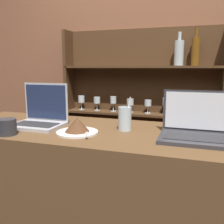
% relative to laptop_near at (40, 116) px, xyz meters
% --- Properties ---
extents(bar_counter, '(2.13, 0.63, 1.00)m').
position_rel_laptop_near_xyz_m(bar_counter, '(0.51, 0.01, -0.56)').
color(bar_counter, brown).
rests_on(bar_counter, ground_plane).
extents(back_wall, '(7.00, 0.06, 2.70)m').
position_rel_laptop_near_xyz_m(back_wall, '(0.51, 1.06, 0.29)').
color(back_wall, brown).
rests_on(back_wall, ground_plane).
extents(back_shelf, '(1.42, 0.18, 1.68)m').
position_rel_laptop_near_xyz_m(back_shelf, '(0.42, 0.98, -0.17)').
color(back_shelf, '#472D19').
rests_on(back_shelf, ground_plane).
extents(laptop_near, '(0.30, 0.22, 0.25)m').
position_rel_laptop_near_xyz_m(laptop_near, '(0.00, 0.00, 0.00)').
color(laptop_near, '#ADADB2').
rests_on(laptop_near, bar_counter).
extents(laptop_far, '(0.33, 0.25, 0.23)m').
position_rel_laptop_near_xyz_m(laptop_far, '(0.88, -0.00, -0.01)').
color(laptop_far, '#333338').
rests_on(laptop_far, bar_counter).
extents(cake_plate, '(0.22, 0.22, 0.08)m').
position_rel_laptop_near_xyz_m(cake_plate, '(0.29, -0.10, -0.02)').
color(cake_plate, silver).
rests_on(cake_plate, bar_counter).
extents(water_glass, '(0.07, 0.07, 0.19)m').
position_rel_laptop_near_xyz_m(water_glass, '(0.51, 0.05, 0.01)').
color(water_glass, silver).
rests_on(water_glass, bar_counter).
extents(coffee_cup, '(0.10, 0.10, 0.08)m').
position_rel_laptop_near_xyz_m(coffee_cup, '(-0.04, -0.24, -0.02)').
color(coffee_cup, '#2D2D33').
rests_on(coffee_cup, bar_counter).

